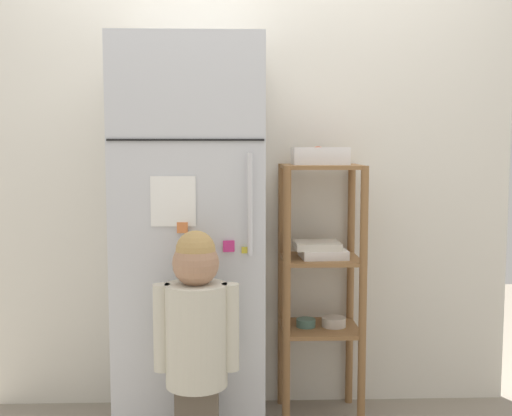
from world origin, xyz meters
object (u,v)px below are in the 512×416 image
Objects in this scene: refrigerator at (193,243)px; fruit_bin at (320,157)px; pantry_shelf_unit at (321,271)px; child_standing at (196,334)px.

fruit_bin is at bearing 17.06° from refrigerator.
pantry_shelf_unit is at bearing 15.04° from refrigerator.
fruit_bin is (0.54, 0.65, 0.64)m from child_standing.
child_standing is at bearing -129.84° from fruit_bin.
child_standing is 1.06m from fruit_bin.
child_standing is at bearing -131.06° from pantry_shelf_unit.
refrigerator is 6.77× the size of fruit_bin.
fruit_bin reaches higher than pantry_shelf_unit.
refrigerator is 0.71m from fruit_bin.
child_standing is 0.82× the size of pantry_shelf_unit.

